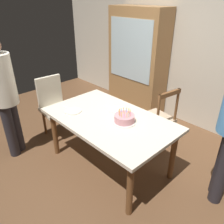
# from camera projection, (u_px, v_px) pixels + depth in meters

# --- Properties ---
(ground) EXTENTS (6.40, 6.40, 0.00)m
(ground) POSITION_uv_depth(u_px,v_px,m) (109.00, 164.00, 3.10)
(ground) COLOR brown
(back_wall) EXTENTS (6.40, 0.10, 2.60)m
(back_wall) POSITION_uv_depth(u_px,v_px,m) (193.00, 48.00, 3.62)
(back_wall) COLOR beige
(back_wall) RESTS_ON ground
(dining_table) EXTENTS (1.63, 0.97, 0.73)m
(dining_table) POSITION_uv_depth(u_px,v_px,m) (109.00, 124.00, 2.80)
(dining_table) COLOR beige
(dining_table) RESTS_ON ground
(birthday_cake) EXTENTS (0.28, 0.28, 0.16)m
(birthday_cake) POSITION_uv_depth(u_px,v_px,m) (124.00, 119.00, 2.65)
(birthday_cake) COLOR silver
(birthday_cake) RESTS_ON dining_table
(plate_near_celebrant) EXTENTS (0.22, 0.22, 0.01)m
(plate_near_celebrant) POSITION_uv_depth(u_px,v_px,m) (73.00, 111.00, 2.91)
(plate_near_celebrant) COLOR silver
(plate_near_celebrant) RESTS_ON dining_table
(plate_far_side) EXTENTS (0.22, 0.22, 0.01)m
(plate_far_side) POSITION_uv_depth(u_px,v_px,m) (117.00, 110.00, 2.94)
(plate_far_side) COLOR silver
(plate_far_side) RESTS_ON dining_table
(fork_near_celebrant) EXTENTS (0.18, 0.04, 0.01)m
(fork_near_celebrant) POSITION_uv_depth(u_px,v_px,m) (67.00, 107.00, 3.02)
(fork_near_celebrant) COLOR silver
(fork_near_celebrant) RESTS_ON dining_table
(fork_far_side) EXTENTS (0.18, 0.03, 0.01)m
(fork_far_side) POSITION_uv_depth(u_px,v_px,m) (109.00, 106.00, 3.05)
(fork_far_side) COLOR silver
(fork_far_side) RESTS_ON dining_table
(chair_spindle_back) EXTENTS (0.50, 0.50, 0.95)m
(chair_spindle_back) POSITION_uv_depth(u_px,v_px,m) (157.00, 119.00, 3.28)
(chair_spindle_back) COLOR tan
(chair_spindle_back) RESTS_ON ground
(chair_upholstered) EXTENTS (0.48, 0.47, 0.95)m
(chair_upholstered) POSITION_uv_depth(u_px,v_px,m) (54.00, 103.00, 3.57)
(chair_upholstered) COLOR beige
(chair_upholstered) RESTS_ON ground
(person_celebrant) EXTENTS (0.32, 0.32, 1.63)m
(person_celebrant) POSITION_uv_depth(u_px,v_px,m) (5.00, 94.00, 2.91)
(person_celebrant) COLOR #262328
(person_celebrant) RESTS_ON ground
(china_cabinet) EXTENTS (1.10, 0.45, 1.90)m
(china_cabinet) POSITION_uv_depth(u_px,v_px,m) (137.00, 62.00, 4.18)
(china_cabinet) COLOR #9E7042
(china_cabinet) RESTS_ON ground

